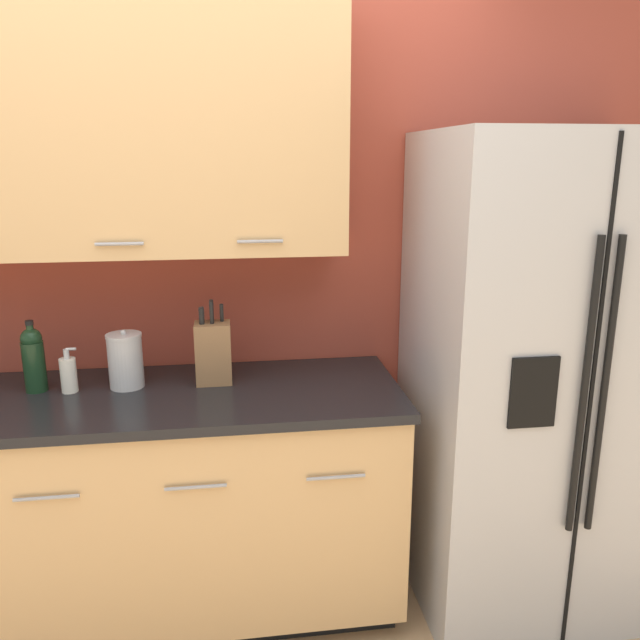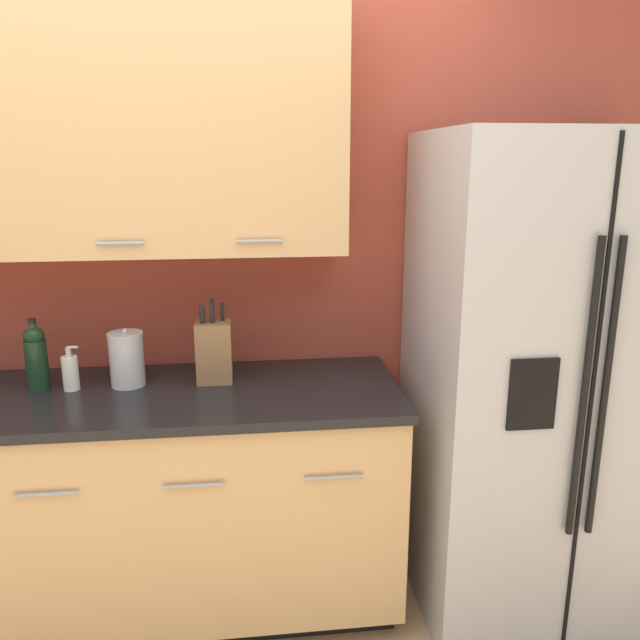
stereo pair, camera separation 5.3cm
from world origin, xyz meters
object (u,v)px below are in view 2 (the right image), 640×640
refrigerator (539,380)px  knife_block (214,351)px  steel_canister (127,359)px  soap_dispenser (70,372)px  wine_bottle (36,356)px

refrigerator → knife_block: (-1.23, 0.13, 0.12)m
refrigerator → steel_canister: refrigerator is taller
refrigerator → steel_canister: (-1.55, 0.13, 0.10)m
soap_dispenser → refrigerator: bearing=-3.4°
knife_block → refrigerator: bearing=-6.1°
steel_canister → knife_block: bearing=0.4°
refrigerator → knife_block: bearing=173.9°
knife_block → wine_bottle: 0.64m
knife_block → steel_canister: size_ratio=1.46×
refrigerator → steel_canister: size_ratio=8.39×
refrigerator → soap_dispenser: bearing=176.6°
wine_bottle → steel_canister: (0.32, -0.00, -0.02)m
soap_dispenser → steel_canister: 0.20m
refrigerator → steel_canister: 1.56m
refrigerator → wine_bottle: refrigerator is taller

